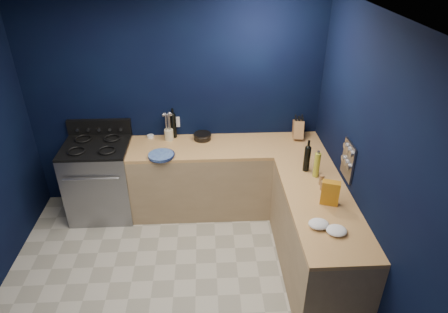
{
  "coord_description": "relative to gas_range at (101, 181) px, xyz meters",
  "views": [
    {
      "loc": [
        0.36,
        -2.68,
        3.12
      ],
      "look_at": [
        0.55,
        1.0,
        1.0
      ],
      "focal_mm": 31.63,
      "sensor_mm": 36.0,
      "label": 1
    }
  ],
  "objects": [
    {
      "name": "crouton_bag",
      "position": [
        2.42,
        -1.18,
        0.56
      ],
      "size": [
        0.18,
        0.12,
        0.24
      ],
      "primitive_type": "cube",
      "rotation": [
        0.0,
        0.0,
        -0.32
      ],
      "color": "#AB2E15",
      "rests_on": "top_right"
    },
    {
      "name": "cooktop",
      "position": [
        0.0,
        0.0,
        0.48
      ],
      "size": [
        0.76,
        0.66,
        0.03
      ],
      "primitive_type": "cube",
      "color": "black",
      "rests_on": "gas_range"
    },
    {
      "name": "wine_bottle_right",
      "position": [
        2.34,
        -0.58,
        0.58
      ],
      "size": [
        0.07,
        0.07,
        0.27
      ],
      "primitive_type": "cylinder",
      "rotation": [
        0.0,
        0.0,
        -0.11
      ],
      "color": "black",
      "rests_on": "top_right"
    },
    {
      "name": "wall_right",
      "position": [
        2.69,
        -1.42,
        0.84
      ],
      "size": [
        0.02,
        3.5,
        2.6
      ],
      "primitive_type": "cube",
      "color": "black",
      "rests_on": "ground"
    },
    {
      "name": "towel_end",
      "position": [
        2.37,
        -1.59,
        0.47
      ],
      "size": [
        0.22,
        0.2,
        0.05
      ],
      "primitive_type": "ellipsoid",
      "rotation": [
        0.0,
        0.0,
        -0.31
      ],
      "color": "white",
      "rests_on": "top_right"
    },
    {
      "name": "cab_back",
      "position": [
        1.53,
        0.02,
        -0.03
      ],
      "size": [
        2.3,
        0.63,
        0.86
      ],
      "primitive_type": "cube",
      "color": "tan",
      "rests_on": "floor"
    },
    {
      "name": "plate_stack",
      "position": [
        0.78,
        -0.22,
        0.46
      ],
      "size": [
        0.29,
        0.29,
        0.04
      ],
      "primitive_type": "cylinder",
      "rotation": [
        0.0,
        0.0,
        0.0
      ],
      "color": "#333E92",
      "rests_on": "top_back"
    },
    {
      "name": "backguard",
      "position": [
        0.0,
        0.3,
        0.58
      ],
      "size": [
        0.76,
        0.06,
        0.2
      ],
      "primitive_type": "cube",
      "color": "black",
      "rests_on": "gas_range"
    },
    {
      "name": "knife_block",
      "position": [
        2.42,
        0.18,
        0.55
      ],
      "size": [
        0.15,
        0.27,
        0.27
      ],
      "primitive_type": "cube",
      "rotation": [
        -0.31,
        0.0,
        -0.12
      ],
      "color": "#9A6A3B",
      "rests_on": "top_back"
    },
    {
      "name": "oil_bottle",
      "position": [
        2.42,
        -0.7,
        0.57
      ],
      "size": [
        0.06,
        0.06,
        0.27
      ],
      "primitive_type": "cylinder",
      "rotation": [
        0.0,
        0.0,
        0.01
      ],
      "color": "gold",
      "rests_on": "top_right"
    },
    {
      "name": "ceiling",
      "position": [
        0.93,
        -1.42,
        2.15
      ],
      "size": [
        3.5,
        3.5,
        0.02
      ],
      "primitive_type": "cube",
      "color": "silver",
      "rests_on": "ground"
    },
    {
      "name": "spice_jar_near",
      "position": [
        2.43,
        -0.86,
        0.5
      ],
      "size": [
        0.05,
        0.05,
        0.11
      ],
      "primitive_type": "cylinder",
      "rotation": [
        0.0,
        0.0,
        -0.03
      ],
      "color": "olive",
      "rests_on": "top_right"
    },
    {
      "name": "wall_outlet",
      "position": [
        0.93,
        0.32,
        0.62
      ],
      "size": [
        0.09,
        0.02,
        0.13
      ],
      "primitive_type": "cube",
      "color": "white",
      "rests_on": "wall_back"
    },
    {
      "name": "top_right",
      "position": [
        2.37,
        -1.13,
        0.42
      ],
      "size": [
        0.63,
        1.67,
        0.04
      ],
      "primitive_type": "cube",
      "color": "#9A6531",
      "rests_on": "cab_right"
    },
    {
      "name": "spice_jar_far",
      "position": [
        2.42,
        -0.95,
        0.49
      ],
      "size": [
        0.05,
        0.05,
        0.09
      ],
      "primitive_type": "cylinder",
      "rotation": [
        0.0,
        0.0,
        -0.11
      ],
      "color": "olive",
      "rests_on": "top_right"
    },
    {
      "name": "top_back",
      "position": [
        1.53,
        0.02,
        0.42
      ],
      "size": [
        2.3,
        0.63,
        0.04
      ],
      "primitive_type": "cube",
      "color": "#9A6531",
      "rests_on": "cab_back"
    },
    {
      "name": "gas_range",
      "position": [
        0.0,
        0.0,
        0.0
      ],
      "size": [
        0.76,
        0.66,
        0.92
      ],
      "primitive_type": "cube",
      "color": "gray",
      "rests_on": "floor"
    },
    {
      "name": "floor",
      "position": [
        0.93,
        -1.42,
        -0.47
      ],
      "size": [
        3.5,
        3.5,
        0.02
      ],
      "primitive_type": "cube",
      "color": "#B2AB9B",
      "rests_on": "ground"
    },
    {
      "name": "ramekin",
      "position": [
        0.61,
        0.27,
        0.46
      ],
      "size": [
        0.1,
        0.1,
        0.03
      ],
      "primitive_type": "cylinder",
      "rotation": [
        0.0,
        0.0,
        -0.2
      ],
      "color": "white",
      "rests_on": "top_back"
    },
    {
      "name": "wine_bottle_back",
      "position": [
        0.9,
        0.27,
        0.59
      ],
      "size": [
        0.08,
        0.08,
        0.3
      ],
      "primitive_type": "cylinder",
      "rotation": [
        0.0,
        0.0,
        0.05
      ],
      "color": "black",
      "rests_on": "top_back"
    },
    {
      "name": "wall_back",
      "position": [
        0.93,
        0.34,
        0.84
      ],
      "size": [
        3.5,
        0.02,
        2.6
      ],
      "primitive_type": "cube",
      "color": "black",
      "rests_on": "ground"
    },
    {
      "name": "towel_front",
      "position": [
        2.24,
        -1.5,
        0.47
      ],
      "size": [
        0.2,
        0.18,
        0.06
      ],
      "primitive_type": "ellipsoid",
      "rotation": [
        0.0,
        0.0,
        0.19
      ],
      "color": "white",
      "rests_on": "top_right"
    },
    {
      "name": "lemon_basket",
      "position": [
        1.25,
        0.19,
        0.48
      ],
      "size": [
        0.22,
        0.22,
        0.08
      ],
      "primitive_type": "cylinder",
      "rotation": [
        0.0,
        0.0,
        -0.05
      ],
      "color": "black",
      "rests_on": "top_back"
    },
    {
      "name": "cab_right",
      "position": [
        2.37,
        -1.13,
        -0.03
      ],
      "size": [
        0.63,
        1.67,
        0.86
      ],
      "primitive_type": "cube",
      "color": "tan",
      "rests_on": "floor"
    },
    {
      "name": "oven_door",
      "position": [
        0.0,
        -0.32,
        -0.01
      ],
      "size": [
        0.59,
        0.02,
        0.42
      ],
      "primitive_type": "cube",
      "color": "black",
      "rests_on": "gas_range"
    },
    {
      "name": "utensil_crock",
      "position": [
        0.84,
        0.2,
        0.51
      ],
      "size": [
        0.11,
        0.11,
        0.13
      ],
      "primitive_type": "cylinder",
      "rotation": [
        0.0,
        0.0,
        0.02
      ],
      "color": "beige",
      "rests_on": "top_back"
    },
    {
      "name": "spice_panel",
      "position": [
        2.67,
        -0.87,
        0.72
      ],
      "size": [
        0.02,
        0.28,
        0.38
      ],
      "primitive_type": "cube",
      "color": "gray",
      "rests_on": "wall_right"
    }
  ]
}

